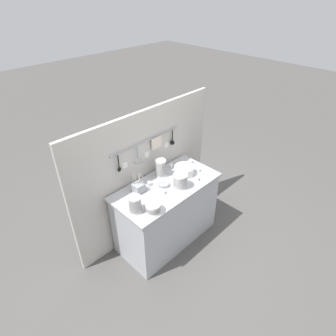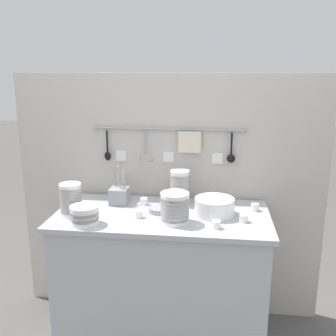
{
  "view_description": "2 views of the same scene",
  "coord_description": "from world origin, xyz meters",
  "px_view_note": "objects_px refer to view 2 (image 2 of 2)",
  "views": [
    {
      "loc": [
        -1.82,
        -1.84,
        2.87
      ],
      "look_at": [
        0.03,
        0.0,
        1.09
      ],
      "focal_mm": 30.0,
      "sensor_mm": 36.0,
      "label": 1
    },
    {
      "loc": [
        0.31,
        -2.22,
        1.73
      ],
      "look_at": [
        0.04,
        0.01,
        1.15
      ],
      "focal_mm": 42.0,
      "sensor_mm": 36.0,
      "label": 2
    }
  ],
  "objects_px": {
    "cup_by_caddy": "(244,218)",
    "cup_edge_near": "(139,214)",
    "bowl_stack_short_front": "(175,208)",
    "cup_front_left": "(216,225)",
    "plate_stack": "(214,207)",
    "cup_front_right": "(144,201)",
    "cup_mid_row": "(255,207)",
    "bowl_stack_back_corner": "(180,187)",
    "steel_mixing_bowl": "(159,210)",
    "cutlery_caddy": "(119,195)",
    "bowl_stack_tall_left": "(84,215)",
    "bowl_stack_nested_right": "(71,199)",
    "cup_centre": "(213,200)"
  },
  "relations": [
    {
      "from": "bowl_stack_nested_right",
      "to": "cup_centre",
      "type": "distance_m",
      "value": 0.9
    },
    {
      "from": "bowl_stack_short_front",
      "to": "steel_mixing_bowl",
      "type": "bearing_deg",
      "value": 126.35
    },
    {
      "from": "bowl_stack_tall_left",
      "to": "cup_centre",
      "type": "xyz_separation_m",
      "value": [
        0.72,
        0.45,
        -0.03
      ]
    },
    {
      "from": "cup_edge_near",
      "to": "cup_by_caddy",
      "type": "bearing_deg",
      "value": 0.63
    },
    {
      "from": "bowl_stack_tall_left",
      "to": "bowl_stack_back_corner",
      "type": "height_order",
      "value": "bowl_stack_back_corner"
    },
    {
      "from": "cup_by_caddy",
      "to": "cup_centre",
      "type": "height_order",
      "value": "same"
    },
    {
      "from": "bowl_stack_tall_left",
      "to": "cup_by_caddy",
      "type": "distance_m",
      "value": 0.91
    },
    {
      "from": "plate_stack",
      "to": "cup_front_left",
      "type": "bearing_deg",
      "value": -86.07
    },
    {
      "from": "bowl_stack_short_front",
      "to": "bowl_stack_tall_left",
      "type": "bearing_deg",
      "value": -170.1
    },
    {
      "from": "bowl_stack_back_corner",
      "to": "cup_front_right",
      "type": "bearing_deg",
      "value": -168.62
    },
    {
      "from": "cup_mid_row",
      "to": "cup_front_left",
      "type": "relative_size",
      "value": 1.0
    },
    {
      "from": "cutlery_caddy",
      "to": "cup_edge_near",
      "type": "height_order",
      "value": "cutlery_caddy"
    },
    {
      "from": "cup_front_right",
      "to": "steel_mixing_bowl",
      "type": "bearing_deg",
      "value": -46.35
    },
    {
      "from": "bowl_stack_short_front",
      "to": "cup_edge_near",
      "type": "xyz_separation_m",
      "value": [
        -0.22,
        0.05,
        -0.07
      ]
    },
    {
      "from": "bowl_stack_short_front",
      "to": "cup_front_right",
      "type": "distance_m",
      "value": 0.36
    },
    {
      "from": "bowl_stack_tall_left",
      "to": "steel_mixing_bowl",
      "type": "relative_size",
      "value": 1.22
    },
    {
      "from": "cup_front_left",
      "to": "cup_centre",
      "type": "height_order",
      "value": "same"
    },
    {
      "from": "bowl_stack_tall_left",
      "to": "bowl_stack_back_corner",
      "type": "distance_m",
      "value": 0.65
    },
    {
      "from": "bowl_stack_short_front",
      "to": "cup_front_left",
      "type": "bearing_deg",
      "value": -13.14
    },
    {
      "from": "cup_front_left",
      "to": "cutlery_caddy",
      "type": "bearing_deg",
      "value": 152.04
    },
    {
      "from": "bowl_stack_short_front",
      "to": "cup_by_caddy",
      "type": "distance_m",
      "value": 0.4
    },
    {
      "from": "cup_by_caddy",
      "to": "cup_edge_near",
      "type": "height_order",
      "value": "same"
    },
    {
      "from": "cup_edge_near",
      "to": "cup_mid_row",
      "type": "xyz_separation_m",
      "value": [
        0.69,
        0.2,
        0.0
      ]
    },
    {
      "from": "bowl_stack_nested_right",
      "to": "cup_mid_row",
      "type": "xyz_separation_m",
      "value": [
        1.1,
        0.21,
        -0.08
      ]
    },
    {
      "from": "plate_stack",
      "to": "cup_front_left",
      "type": "xyz_separation_m",
      "value": [
        0.01,
        -0.2,
        -0.03
      ]
    },
    {
      "from": "bowl_stack_tall_left",
      "to": "cup_edge_near",
      "type": "height_order",
      "value": "bowl_stack_tall_left"
    },
    {
      "from": "cup_front_left",
      "to": "cup_front_right",
      "type": "height_order",
      "value": "same"
    },
    {
      "from": "bowl_stack_tall_left",
      "to": "bowl_stack_short_front",
      "type": "distance_m",
      "value": 0.51
    },
    {
      "from": "steel_mixing_bowl",
      "to": "cutlery_caddy",
      "type": "relative_size",
      "value": 0.51
    },
    {
      "from": "bowl_stack_back_corner",
      "to": "steel_mixing_bowl",
      "type": "xyz_separation_m",
      "value": [
        -0.11,
        -0.17,
        -0.1
      ]
    },
    {
      "from": "cup_edge_near",
      "to": "cup_front_right",
      "type": "bearing_deg",
      "value": 92.3
    },
    {
      "from": "cup_by_caddy",
      "to": "cup_edge_near",
      "type": "distance_m",
      "value": 0.61
    },
    {
      "from": "bowl_stack_back_corner",
      "to": "bowl_stack_short_front",
      "type": "xyz_separation_m",
      "value": [
        0.0,
        -0.32,
        -0.02
      ]
    },
    {
      "from": "bowl_stack_short_front",
      "to": "cup_mid_row",
      "type": "distance_m",
      "value": 0.54
    },
    {
      "from": "bowl_stack_short_front",
      "to": "cup_edge_near",
      "type": "relative_size",
      "value": 3.68
    },
    {
      "from": "cup_by_caddy",
      "to": "steel_mixing_bowl",
      "type": "bearing_deg",
      "value": 169.12
    },
    {
      "from": "plate_stack",
      "to": "cup_edge_near",
      "type": "xyz_separation_m",
      "value": [
        -0.44,
        -0.09,
        -0.03
      ]
    },
    {
      "from": "cup_by_caddy",
      "to": "bowl_stack_back_corner",
      "type": "bearing_deg",
      "value": 146.01
    },
    {
      "from": "bowl_stack_nested_right",
      "to": "cup_by_caddy",
      "type": "height_order",
      "value": "bowl_stack_nested_right"
    },
    {
      "from": "cup_mid_row",
      "to": "bowl_stack_back_corner",
      "type": "bearing_deg",
      "value": 171.42
    },
    {
      "from": "bowl_stack_back_corner",
      "to": "cup_front_left",
      "type": "distance_m",
      "value": 0.45
    },
    {
      "from": "bowl_stack_back_corner",
      "to": "cutlery_caddy",
      "type": "height_order",
      "value": "cutlery_caddy"
    },
    {
      "from": "cutlery_caddy",
      "to": "cup_mid_row",
      "type": "relative_size",
      "value": 5.33
    },
    {
      "from": "plate_stack",
      "to": "cup_by_caddy",
      "type": "xyz_separation_m",
      "value": [
        0.17,
        -0.09,
        -0.03
      ]
    },
    {
      "from": "cutlery_caddy",
      "to": "cup_mid_row",
      "type": "xyz_separation_m",
      "value": [
        0.86,
        -0.03,
        -0.03
      ]
    },
    {
      "from": "cup_front_left",
      "to": "cup_centre",
      "type": "relative_size",
      "value": 1.0
    },
    {
      "from": "bowl_stack_back_corner",
      "to": "cup_front_right",
      "type": "xyz_separation_m",
      "value": [
        -0.23,
        -0.05,
        -0.09
      ]
    },
    {
      "from": "cutlery_caddy",
      "to": "cup_centre",
      "type": "bearing_deg",
      "value": 7.89
    },
    {
      "from": "cup_front_left",
      "to": "cup_centre",
      "type": "distance_m",
      "value": 0.42
    },
    {
      "from": "bowl_stack_nested_right",
      "to": "cup_by_caddy",
      "type": "distance_m",
      "value": 1.02
    }
  ]
}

